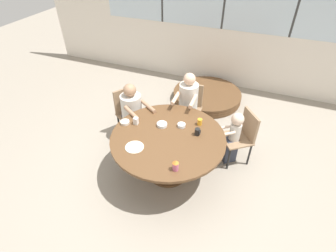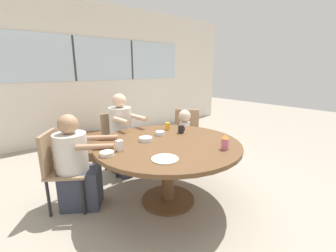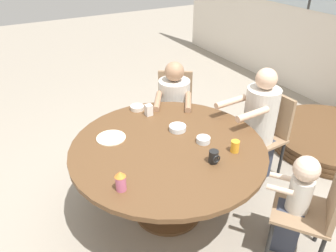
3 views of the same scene
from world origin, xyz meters
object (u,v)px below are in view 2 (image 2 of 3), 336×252
Objects in this scene: person_man_blue_shirt at (77,167)px; juice_glass at (168,126)px; person_woman_green_shirt at (122,138)px; coffee_mug at (181,129)px; chair_for_toddler at (186,132)px; chair_for_man_blue_shirt at (59,164)px; chair_for_woman_green_shirt at (117,137)px; folded_table_stack at (96,145)px; sippy_cup at (225,142)px; bowl_white_shallow at (107,154)px; bowl_cereal at (146,139)px; bowl_fruit at (160,133)px; person_toddler at (184,138)px; milk_carton_small at (120,145)px.

juice_glass is (1.14, -0.12, 0.30)m from person_man_blue_shirt.
person_woman_green_shirt is 11.65× the size of coffee_mug.
chair_for_man_blue_shirt is at bearing 54.92° from chair_for_toddler.
chair_for_woman_green_shirt is 1.07m from chair_for_toddler.
folded_table_stack is (-0.90, 1.49, -0.41)m from chair_for_toddler.
sippy_cup is 1.58× the size of juice_glass.
bowl_white_shallow is 0.90× the size of bowl_cereal.
chair_for_toddler is 9.07× the size of juice_glass.
bowl_white_shallow is at bearing -172.28° from coffee_mug.
sippy_cup reaches higher than coffee_mug.
juice_glass is at bearing 116.73° from person_man_blue_shirt.
sippy_cup is at bearing 80.80° from chair_for_man_blue_shirt.
bowl_cereal reaches higher than bowl_white_shallow.
person_woman_green_shirt reaches higher than bowl_fruit.
person_man_blue_shirt is at bearing 136.79° from sippy_cup.
person_toddler reaches higher than bowl_fruit.
bowl_white_shallow is (-1.00, -0.36, -0.03)m from juice_glass.
chair_for_toddler is at bearing 25.69° from juice_glass.
juice_glass is (-0.48, -0.20, 0.30)m from person_toddler.
chair_for_woman_green_shirt is 8.63× the size of coffee_mug.
chair_for_woman_green_shirt is at bearing 60.41° from bowl_white_shallow.
bowl_fruit is (-0.70, -0.33, 0.27)m from person_toddler.
chair_for_woman_green_shirt is at bearing -93.46° from folded_table_stack.
bowl_white_shallow is at bearing 150.08° from sippy_cup.
sippy_cup reaches higher than juice_glass.
coffee_mug is (-0.44, -0.42, 0.30)m from person_toddler.
person_toddler reaches higher than chair_for_woman_green_shirt.
person_man_blue_shirt is (0.14, -0.09, -0.05)m from chair_for_man_blue_shirt.
sippy_cup reaches higher than chair_for_man_blue_shirt.
sippy_cup is 0.93m from juice_glass.
bowl_fruit is (0.14, -0.71, 0.21)m from person_woman_green_shirt.
juice_glass is at bearing 113.34° from chair_for_man_blue_shirt.
coffee_mug is at bearing 104.41° from chair_for_man_blue_shirt.
bowl_fruit reaches higher than bowl_white_shallow.
person_woman_green_shirt is 1.15m from bowl_white_shallow.
milk_carton_small is 0.72× the size of bowl_cereal.
juice_glass reaches higher than bowl_cereal.
person_toddler is 0.82m from bowl_fruit.
chair_for_man_blue_shirt is 0.69m from bowl_white_shallow.
folded_table_stack is at bearing -95.09° from person_woman_green_shirt.
bowl_cereal is (0.80, -0.44, 0.22)m from chair_for_man_blue_shirt.
person_toddler is (-0.12, -0.09, -0.05)m from chair_for_toddler.
chair_for_woman_green_shirt is 1.00× the size of chair_for_man_blue_shirt.
milk_carton_small is (-0.84, -0.32, 0.00)m from juice_glass.
bowl_fruit is at bearing 98.51° from person_woman_green_shirt.
juice_glass is 1.06m from bowl_white_shallow.
person_woman_green_shirt is at bearing 144.21° from chair_for_man_blue_shirt.
juice_glass is 0.90m from milk_carton_small.
sippy_cup is 0.84m from bowl_cereal.
bowl_cereal is (-0.96, -0.42, 0.27)m from person_toddler.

